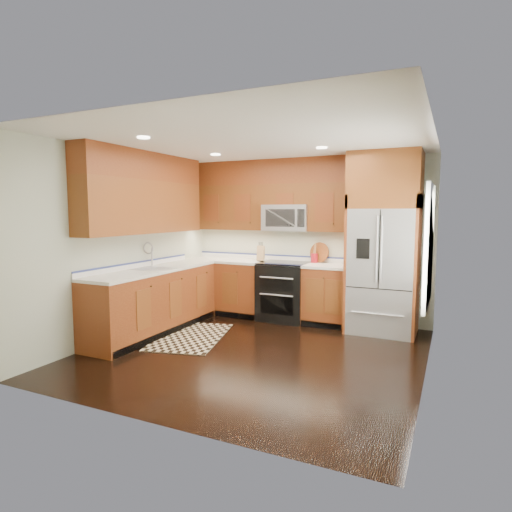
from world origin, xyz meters
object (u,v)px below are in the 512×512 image
at_px(utensil_crock, 314,256).
at_px(knife_block, 261,253).
at_px(range, 284,291).
at_px(rug, 191,337).
at_px(refrigerator, 384,243).

bearing_deg(utensil_crock, knife_block, -170.25).
bearing_deg(knife_block, range, -7.73).
bearing_deg(knife_block, rug, -104.79).
distance_m(range, refrigerator, 1.76).
bearing_deg(rug, knife_block, 60.99).
bearing_deg(rug, utensil_crock, 38.18).
bearing_deg(range, utensil_crock, 25.60).
distance_m(range, knife_block, 0.75).
distance_m(range, utensil_crock, 0.76).
height_order(knife_block, utensil_crock, same).
xyz_separation_m(knife_block, utensil_crock, (0.88, 0.15, -0.02)).
bearing_deg(refrigerator, range, 178.60).
height_order(refrigerator, rug, refrigerator).
bearing_deg(rug, range, 45.73).
relative_size(range, rug, 0.65).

